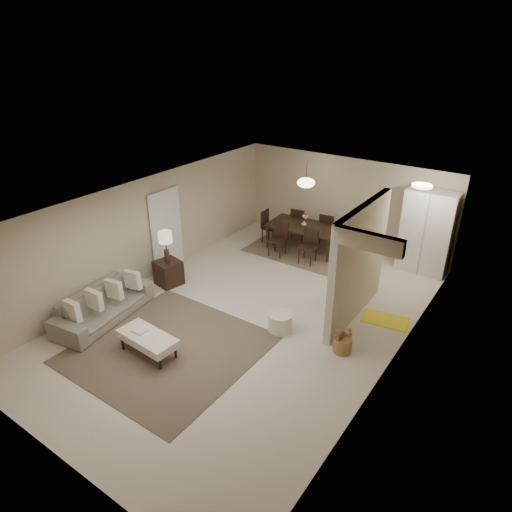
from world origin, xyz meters
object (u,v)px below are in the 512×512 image
Objects in this scene: round_pouf at (280,322)px; sofa at (103,305)px; side_table at (169,273)px; dining_table at (303,238)px; ottoman_bench at (148,339)px; wicker_basket at (342,345)px; pantry_cabinet at (427,232)px.

sofa is at bearing -152.00° from round_pouf.
side_table is 3.91m from dining_table.
sofa is at bearing -112.27° from dining_table.
dining_table is at bearing 92.68° from ottoman_bench.
side_table is at bearing 179.76° from wicker_basket.
sofa is at bearing -128.73° from pantry_cabinet.
pantry_cabinet is at bearing 70.11° from round_pouf.
pantry_cabinet reaches higher than wicker_basket.
ottoman_bench is at bearing -143.99° from wicker_basket.
wicker_basket is (2.94, 2.13, -0.19)m from ottoman_bench.
side_table is 4.54m from wicker_basket.
dining_table reaches higher than sofa.
pantry_cabinet is 4.25m from wicker_basket.
dining_table is (1.72, 5.39, 0.02)m from sofa.
round_pouf is (-1.54, -4.25, -0.86)m from pantry_cabinet.
ottoman_bench is at bearing -53.45° from side_table.
dining_table is at bearing 128.84° from wicker_basket.
side_table is at bearing 129.99° from ottoman_bench.
sofa is 3.77× the size of side_table.
pantry_cabinet reaches higher than round_pouf.
wicker_basket is at bearing 4.33° from round_pouf.
side_table is (-1.60, 2.15, -0.04)m from ottoman_bench.
sofa is 5.66m from dining_table.
pantry_cabinet is 7.71m from sofa.
wicker_basket is 0.18× the size of dining_table.
round_pouf is 1.33m from wicker_basket.
side_table is at bearing -119.87° from dining_table.
dining_table is (-2.86, 3.55, 0.20)m from wicker_basket.
ottoman_bench is at bearing -109.08° from sofa.
sofa reaches higher than side_table.
sofa is 4.94m from wicker_basket.
round_pouf is at bearing -70.75° from sofa.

